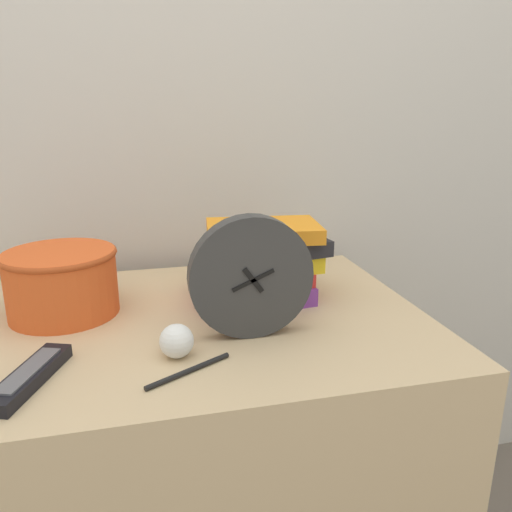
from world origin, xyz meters
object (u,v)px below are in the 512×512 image
Objects in this scene: tv_remote at (29,376)px; crumpled_paper_ball at (177,341)px; pen at (189,371)px; book_stack at (259,261)px; desk_clock at (251,277)px; basket at (62,280)px.

tv_remote is 3.23× the size of crumpled_paper_ball.
book_stack is at bearing 57.57° from pen.
book_stack is 0.48m from tv_remote.
crumpled_paper_ball is at bearing -159.46° from desk_clock.
crumpled_paper_ball is 0.06m from pen.
desk_clock reaches higher than book_stack.
crumpled_paper_ball is (-0.13, -0.05, -0.08)m from desk_clock.
basket is at bearing 126.20° from pen.
desk_clock is 1.20× the size of tv_remote.
book_stack reaches higher than basket.
desk_clock is 3.89× the size of crumpled_paper_ball.
desk_clock is at bearing -28.36° from basket.
pen is at bearing -138.60° from desk_clock.
book_stack is at bearing 31.99° from tv_remote.
pen is (0.01, -0.06, -0.02)m from crumpled_paper_ball.
book_stack is 2.00× the size of pen.
tv_remote is (-0.35, -0.08, -0.10)m from desk_clock.
book_stack is 1.27× the size of basket.
desk_clock reaches higher than tv_remote.
tv_remote is at bearing -94.19° from basket.
basket is 0.26m from tv_remote.
desk_clock is 0.19m from pen.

